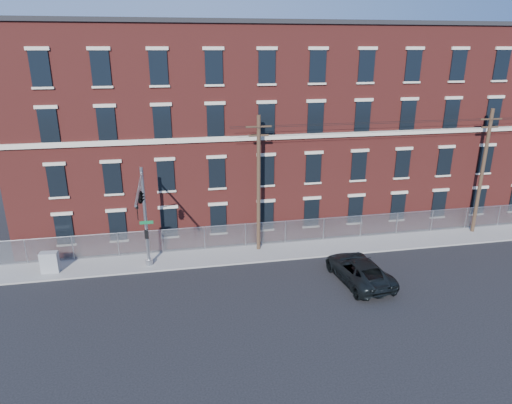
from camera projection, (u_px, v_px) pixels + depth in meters
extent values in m
plane|color=black|center=(245.00, 290.00, 28.35)|extent=(140.00, 140.00, 0.00)
cube|color=gray|center=(385.00, 242.00, 35.12)|extent=(65.00, 3.00, 0.12)
cube|color=maroon|center=(348.00, 122.00, 40.88)|extent=(55.00, 14.00, 16.00)
cube|color=black|center=(355.00, 26.00, 38.22)|extent=(55.30, 14.30, 0.30)
cube|color=beige|center=(384.00, 133.00, 34.21)|extent=(55.00, 0.18, 0.35)
cube|color=black|center=(64.00, 230.00, 31.96)|extent=(1.20, 0.10, 2.20)
cube|color=black|center=(57.00, 181.00, 30.78)|extent=(1.20, 0.10, 2.20)
cube|color=black|center=(49.00, 126.00, 29.54)|extent=(1.20, 0.10, 2.20)
cube|color=black|center=(40.00, 69.00, 28.36)|extent=(1.20, 0.10, 2.20)
cube|color=black|center=(118.00, 226.00, 32.61)|extent=(1.20, 0.10, 2.20)
cube|color=black|center=(113.00, 178.00, 31.44)|extent=(1.20, 0.10, 2.20)
cube|color=black|center=(107.00, 124.00, 30.20)|extent=(1.20, 0.10, 2.20)
cube|color=black|center=(101.00, 68.00, 29.02)|extent=(1.20, 0.10, 2.20)
cube|color=black|center=(169.00, 223.00, 33.27)|extent=(1.20, 0.10, 2.20)
cube|color=black|center=(166.00, 176.00, 32.09)|extent=(1.20, 0.10, 2.20)
cube|color=black|center=(162.00, 122.00, 30.85)|extent=(1.20, 0.10, 2.20)
cube|color=black|center=(158.00, 68.00, 29.68)|extent=(1.20, 0.10, 2.20)
cube|color=black|center=(218.00, 219.00, 33.93)|extent=(1.20, 0.10, 2.20)
cube|color=black|center=(217.00, 173.00, 32.75)|extent=(1.20, 0.10, 2.20)
cube|color=black|center=(215.00, 121.00, 31.51)|extent=(1.20, 0.10, 2.20)
cube|color=black|center=(214.00, 67.00, 30.33)|extent=(1.20, 0.10, 2.20)
cube|color=black|center=(266.00, 216.00, 34.58)|extent=(1.20, 0.10, 2.20)
cube|color=black|center=(266.00, 171.00, 33.41)|extent=(1.20, 0.10, 2.20)
cube|color=black|center=(266.00, 119.00, 32.17)|extent=(1.20, 0.10, 2.20)
cube|color=black|center=(267.00, 67.00, 30.99)|extent=(1.20, 0.10, 2.20)
cube|color=black|center=(311.00, 213.00, 35.24)|extent=(1.20, 0.10, 2.20)
cube|color=black|center=(313.00, 168.00, 34.06)|extent=(1.20, 0.10, 2.20)
cube|color=black|center=(316.00, 118.00, 32.82)|extent=(1.20, 0.10, 2.20)
cube|color=black|center=(318.00, 66.00, 31.65)|extent=(1.20, 0.10, 2.20)
cube|color=black|center=(355.00, 210.00, 35.90)|extent=(1.20, 0.10, 2.20)
cube|color=black|center=(359.00, 166.00, 34.72)|extent=(1.20, 0.10, 2.20)
cube|color=black|center=(363.00, 116.00, 33.48)|extent=(1.20, 0.10, 2.20)
cube|color=black|center=(366.00, 66.00, 32.30)|extent=(1.20, 0.10, 2.20)
cube|color=black|center=(398.00, 207.00, 36.55)|extent=(1.20, 0.10, 2.20)
cube|color=black|center=(403.00, 164.00, 35.38)|extent=(1.20, 0.10, 2.20)
cube|color=black|center=(408.00, 115.00, 34.14)|extent=(1.20, 0.10, 2.20)
cube|color=black|center=(413.00, 66.00, 32.96)|extent=(1.20, 0.10, 2.20)
cube|color=black|center=(439.00, 204.00, 37.21)|extent=(1.20, 0.10, 2.20)
cube|color=black|center=(445.00, 162.00, 36.03)|extent=(1.20, 0.10, 2.20)
cube|color=black|center=(451.00, 114.00, 34.79)|extent=(1.20, 0.10, 2.20)
cube|color=black|center=(458.00, 65.00, 33.62)|extent=(1.20, 0.10, 2.20)
cube|color=black|center=(478.00, 201.00, 37.87)|extent=(1.20, 0.10, 2.20)
cube|color=black|center=(485.00, 160.00, 36.69)|extent=(1.20, 0.10, 2.20)
cube|color=black|center=(493.00, 113.00, 35.45)|extent=(1.20, 0.10, 2.20)
cube|color=black|center=(502.00, 65.00, 34.27)|extent=(1.20, 0.10, 2.20)
cube|color=#A5A8AD|center=(379.00, 225.00, 36.02)|extent=(59.00, 0.02, 1.80)
cylinder|color=#9EA0A5|center=(380.00, 214.00, 35.72)|extent=(59.00, 0.04, 0.04)
cylinder|color=#9EA0A5|center=(26.00, 252.00, 31.29)|extent=(0.06, 0.06, 1.85)
cylinder|color=#9EA0A5|center=(73.00, 248.00, 31.85)|extent=(0.06, 0.06, 1.85)
cylinder|color=#9EA0A5|center=(118.00, 245.00, 32.40)|extent=(0.06, 0.06, 1.85)
cylinder|color=#9EA0A5|center=(162.00, 241.00, 32.96)|extent=(0.06, 0.06, 1.85)
cylinder|color=#9EA0A5|center=(204.00, 238.00, 33.51)|extent=(0.06, 0.06, 1.85)
cylinder|color=#9EA0A5|center=(245.00, 235.00, 34.07)|extent=(0.06, 0.06, 1.85)
cylinder|color=#9EA0A5|center=(285.00, 232.00, 34.63)|extent=(0.06, 0.06, 1.85)
cylinder|color=#9EA0A5|center=(324.00, 229.00, 35.18)|extent=(0.06, 0.06, 1.85)
cylinder|color=#9EA0A5|center=(361.00, 226.00, 35.74)|extent=(0.06, 0.06, 1.85)
cylinder|color=#9EA0A5|center=(397.00, 223.00, 36.29)|extent=(0.06, 0.06, 1.85)
cylinder|color=#9EA0A5|center=(432.00, 221.00, 36.85)|extent=(0.06, 0.06, 1.85)
cylinder|color=#9EA0A5|center=(466.00, 218.00, 37.41)|extent=(0.06, 0.06, 1.85)
cylinder|color=#9EA0A5|center=(499.00, 216.00, 37.96)|extent=(0.06, 0.06, 1.85)
cylinder|color=#9EA0A5|center=(145.00, 218.00, 30.27)|extent=(0.22, 0.22, 7.00)
cylinder|color=#9EA0A5|center=(149.00, 262.00, 31.35)|extent=(0.50, 0.50, 0.40)
cylinder|color=#9EA0A5|center=(139.00, 188.00, 26.24)|extent=(0.14, 6.50, 0.14)
cylinder|color=#9EA0A5|center=(142.00, 193.00, 28.47)|extent=(0.08, 2.18, 1.56)
cube|color=#0C592D|center=(146.00, 223.00, 30.24)|extent=(0.90, 0.03, 0.22)
cube|color=black|center=(147.00, 234.00, 30.40)|extent=(0.25, 0.25, 0.60)
imported|color=black|center=(137.00, 211.00, 24.06)|extent=(0.16, 0.20, 1.00)
imported|color=black|center=(140.00, 195.00, 26.66)|extent=(0.53, 2.48, 1.00)
cylinder|color=#402F20|center=(259.00, 185.00, 32.24)|extent=(0.28, 0.28, 10.00)
cube|color=#402F20|center=(259.00, 127.00, 30.87)|extent=(1.80, 0.12, 0.12)
cube|color=#402F20|center=(259.00, 135.00, 31.06)|extent=(1.40, 0.12, 0.12)
cylinder|color=#402F20|center=(482.00, 173.00, 35.46)|extent=(0.28, 0.28, 10.00)
cube|color=#402F20|center=(491.00, 119.00, 34.09)|extent=(1.80, 0.12, 0.12)
cube|color=#402F20|center=(490.00, 127.00, 34.28)|extent=(1.40, 0.12, 0.12)
cylinder|color=black|center=(494.00, 120.00, 33.81)|extent=(40.00, 0.02, 0.02)
cylinder|color=black|center=(489.00, 119.00, 34.37)|extent=(40.00, 0.02, 0.02)
cylinder|color=black|center=(490.00, 127.00, 34.28)|extent=(40.00, 0.02, 0.02)
imported|color=black|center=(359.00, 270.00, 29.17)|extent=(3.26, 6.04, 1.61)
cube|color=gray|center=(50.00, 262.00, 30.14)|extent=(1.18, 0.63, 1.44)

